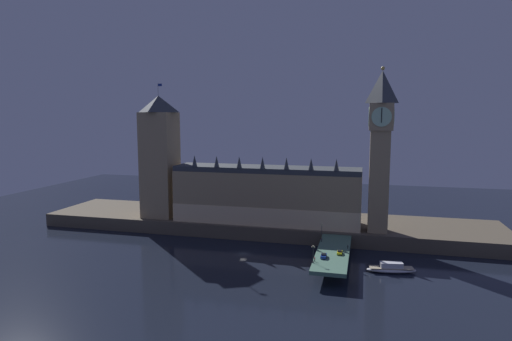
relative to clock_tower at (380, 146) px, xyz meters
The scene contains 14 objects.
ground_plane 73.15m from the clock_tower, 154.26° to the right, with size 400.00×400.00×0.00m, color black.
embankment 67.93m from the clock_tower, 165.84° to the left, with size 220.00×42.00×6.24m.
parliament_hall 55.82m from the clock_tower, behind, with size 86.58×18.48×31.55m.
clock_tower is the anchor object (origin of this frame).
victoria_tower 104.35m from the clock_tower, behind, with size 15.54×15.54×65.43m.
bridge 52.42m from the clock_tower, 118.50° to the right, with size 12.06×46.00×5.55m.
car_northbound_trail 57.12m from the clock_tower, 116.31° to the right, with size 2.05×4.39×1.49m.
car_southbound_lead 51.83m from the clock_tower, 112.72° to the right, with size 1.94×3.90×1.34m.
pedestrian_near_rail 61.38m from the clock_tower, 116.52° to the right, with size 0.38×0.38×1.71m.
pedestrian_mid_walk 46.80m from the clock_tower, 113.16° to the right, with size 0.38×0.38×1.60m.
pedestrian_far_rail 47.24m from the clock_tower, 137.83° to the right, with size 0.38×0.38×1.75m.
street_lamp_near 60.81m from the clock_tower, 116.22° to the right, with size 1.34×0.60×6.25m.
street_lamp_far 43.37m from the clock_tower, 144.57° to the right, with size 1.34×0.60×6.63m.
boat_downstream 53.32m from the clock_tower, 82.41° to the right, with size 18.02×7.66×3.66m.
Camera 1 is at (47.00, -162.20, 55.47)m, focal length 30.00 mm.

